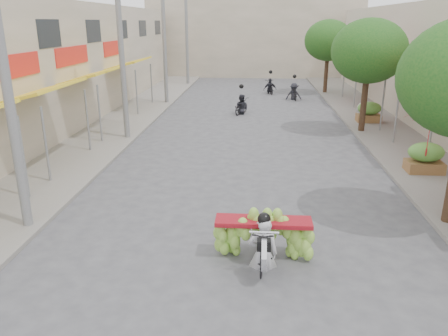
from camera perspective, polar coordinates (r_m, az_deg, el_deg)
ground at (r=8.44m, az=0.99°, el=-18.18°), size 120.00×120.00×0.00m
sidewalk_left at (r=23.50m, az=-14.20°, el=5.73°), size 4.00×60.00×0.12m
sidewalk_right at (r=23.29m, az=20.76°, el=4.97°), size 4.00×60.00×0.12m
shophouse_row_left at (r=24.22m, az=-27.05°, el=11.74°), size 9.77×40.00×6.00m
far_building at (r=44.79m, az=3.92°, el=16.53°), size 20.00×6.00×7.00m
utility_pole_near at (r=11.38m, az=-26.79°, el=11.46°), size 0.60×0.24×8.00m
utility_pole_mid at (r=19.65m, az=-13.30°, el=15.10°), size 0.60×0.24×8.00m
utility_pole_far at (r=28.37m, az=-7.81°, el=16.33°), size 0.60×0.24×8.00m
utility_pole_back at (r=37.22m, az=-4.89°, el=16.92°), size 0.60×0.24×8.00m
street_tree_mid at (r=21.40m, az=18.42°, el=14.25°), size 3.40×3.40×5.25m
street_tree_far at (r=33.17m, az=13.48°, el=15.88°), size 3.40×3.40×5.25m
produce_crate_mid at (r=16.45m, az=24.85°, el=1.52°), size 1.20×0.88×1.16m
produce_crate_far at (r=23.89m, az=18.44°, el=7.15°), size 1.20×0.88×1.16m
banana_motorbike at (r=9.58m, az=5.17°, el=-8.43°), size 2.20×1.81×2.16m
market_umbrella at (r=15.62m, az=25.71°, el=6.92°), size 2.14×2.14×1.58m
pedestrian at (r=24.21m, az=17.64°, el=8.08°), size 1.02×0.90×1.78m
bg_motorbike_a at (r=25.28m, az=2.27°, el=8.74°), size 1.09×1.69×1.95m
bg_motorbike_b at (r=30.34m, az=9.14°, el=10.33°), size 1.11×1.90×1.95m
bg_motorbike_c at (r=32.80m, az=6.06°, el=10.98°), size 1.04×1.78×1.95m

